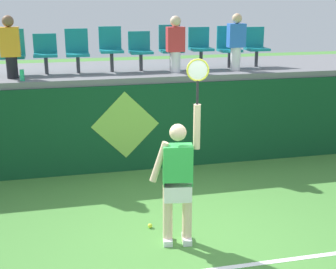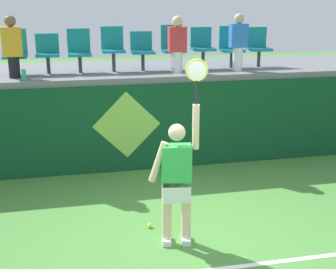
{
  "view_description": "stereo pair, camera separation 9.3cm",
  "coord_description": "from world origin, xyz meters",
  "px_view_note": "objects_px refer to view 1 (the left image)",
  "views": [
    {
      "loc": [
        -1.62,
        -5.5,
        3.23
      ],
      "look_at": [
        -0.1,
        1.06,
        1.24
      ],
      "focal_mm": 50.59,
      "sensor_mm": 36.0,
      "label": 1
    },
    {
      "loc": [
        -1.53,
        -5.52,
        3.23
      ],
      "look_at": [
        -0.1,
        1.06,
        1.24
      ],
      "focal_mm": 50.59,
      "sensor_mm": 36.0,
      "label": 2
    }
  ],
  "objects_px": {
    "stadium_chair_3": "(111,47)",
    "stadium_chair_0": "(13,51)",
    "tennis_ball": "(150,226)",
    "stadium_chair_5": "(171,46)",
    "tennis_player": "(178,178)",
    "stadium_chair_1": "(45,52)",
    "stadium_chair_6": "(200,45)",
    "stadium_chair_8": "(256,45)",
    "spectator_0": "(10,46)",
    "spectator_1": "(175,43)",
    "stadium_chair_4": "(140,49)",
    "water_bottle": "(22,75)",
    "spectator_2": "(236,41)",
    "stadium_chair_7": "(228,45)",
    "stadium_chair_2": "(77,49)"
  },
  "relations": [
    {
      "from": "stadium_chair_7",
      "to": "stadium_chair_8",
      "type": "relative_size",
      "value": 1.04
    },
    {
      "from": "stadium_chair_3",
      "to": "stadium_chair_4",
      "type": "bearing_deg",
      "value": -0.7
    },
    {
      "from": "tennis_ball",
      "to": "stadium_chair_2",
      "type": "bearing_deg",
      "value": 102.95
    },
    {
      "from": "stadium_chair_4",
      "to": "stadium_chair_1",
      "type": "bearing_deg",
      "value": -179.99
    },
    {
      "from": "stadium_chair_6",
      "to": "stadium_chair_8",
      "type": "height_order",
      "value": "stadium_chair_6"
    },
    {
      "from": "tennis_player",
      "to": "spectator_1",
      "type": "relative_size",
      "value": 2.31
    },
    {
      "from": "spectator_1",
      "to": "water_bottle",
      "type": "bearing_deg",
      "value": -172.89
    },
    {
      "from": "stadium_chair_4",
      "to": "stadium_chair_8",
      "type": "height_order",
      "value": "stadium_chair_8"
    },
    {
      "from": "stadium_chair_0",
      "to": "spectator_0",
      "type": "xyz_separation_m",
      "value": [
        0.0,
        -0.43,
        0.14
      ]
    },
    {
      "from": "stadium_chair_0",
      "to": "stadium_chair_2",
      "type": "relative_size",
      "value": 1.02
    },
    {
      "from": "stadium_chair_1",
      "to": "stadium_chair_0",
      "type": "bearing_deg",
      "value": 178.79
    },
    {
      "from": "tennis_player",
      "to": "stadium_chair_1",
      "type": "xyz_separation_m",
      "value": [
        -1.65,
        3.81,
        1.25
      ]
    },
    {
      "from": "water_bottle",
      "to": "tennis_player",
      "type": "bearing_deg",
      "value": -55.97
    },
    {
      "from": "stadium_chair_0",
      "to": "spectator_1",
      "type": "bearing_deg",
      "value": -7.63
    },
    {
      "from": "stadium_chair_4",
      "to": "spectator_2",
      "type": "height_order",
      "value": "spectator_2"
    },
    {
      "from": "tennis_player",
      "to": "spectator_1",
      "type": "height_order",
      "value": "spectator_1"
    },
    {
      "from": "tennis_player",
      "to": "stadium_chair_3",
      "type": "distance_m",
      "value": 4.05
    },
    {
      "from": "stadium_chair_3",
      "to": "stadium_chair_0",
      "type": "bearing_deg",
      "value": 179.84
    },
    {
      "from": "water_bottle",
      "to": "stadium_chair_5",
      "type": "distance_m",
      "value": 2.99
    },
    {
      "from": "stadium_chair_4",
      "to": "stadium_chair_8",
      "type": "relative_size",
      "value": 0.94
    },
    {
      "from": "stadium_chair_7",
      "to": "spectator_0",
      "type": "xyz_separation_m",
      "value": [
        -4.28,
        -0.43,
        0.13
      ]
    },
    {
      "from": "tennis_ball",
      "to": "spectator_0",
      "type": "bearing_deg",
      "value": 124.04
    },
    {
      "from": "stadium_chair_1",
      "to": "spectator_2",
      "type": "xyz_separation_m",
      "value": [
        3.69,
        -0.42,
        0.16
      ]
    },
    {
      "from": "stadium_chair_4",
      "to": "stadium_chair_7",
      "type": "xyz_separation_m",
      "value": [
        1.86,
        0.01,
        0.02
      ]
    },
    {
      "from": "stadium_chair_6",
      "to": "spectator_0",
      "type": "bearing_deg",
      "value": -173.42
    },
    {
      "from": "stadium_chair_0",
      "to": "stadium_chair_8",
      "type": "relative_size",
      "value": 1.04
    },
    {
      "from": "water_bottle",
      "to": "stadium_chair_5",
      "type": "relative_size",
      "value": 0.23
    },
    {
      "from": "stadium_chair_5",
      "to": "spectator_1",
      "type": "distance_m",
      "value": 0.42
    },
    {
      "from": "stadium_chair_0",
      "to": "stadium_chair_4",
      "type": "height_order",
      "value": "stadium_chair_0"
    },
    {
      "from": "tennis_player",
      "to": "stadium_chair_7",
      "type": "bearing_deg",
      "value": 61.91
    },
    {
      "from": "tennis_player",
      "to": "spectator_2",
      "type": "distance_m",
      "value": 4.2
    },
    {
      "from": "tennis_player",
      "to": "stadium_chair_2",
      "type": "xyz_separation_m",
      "value": [
        -1.05,
        3.82,
        1.28
      ]
    },
    {
      "from": "stadium_chair_7",
      "to": "spectator_0",
      "type": "bearing_deg",
      "value": -174.27
    },
    {
      "from": "stadium_chair_1",
      "to": "spectator_0",
      "type": "distance_m",
      "value": 0.75
    },
    {
      "from": "stadium_chair_4",
      "to": "stadium_chair_6",
      "type": "height_order",
      "value": "stadium_chair_6"
    },
    {
      "from": "stadium_chair_2",
      "to": "stadium_chair_3",
      "type": "xyz_separation_m",
      "value": [
        0.65,
        -0.0,
        0.04
      ]
    },
    {
      "from": "stadium_chair_1",
      "to": "stadium_chair_8",
      "type": "bearing_deg",
      "value": 0.09
    },
    {
      "from": "spectator_2",
      "to": "stadium_chair_7",
      "type": "bearing_deg",
      "value": 90.0
    },
    {
      "from": "stadium_chair_4",
      "to": "stadium_chair_6",
      "type": "relative_size",
      "value": 0.92
    },
    {
      "from": "tennis_ball",
      "to": "stadium_chair_5",
      "type": "xyz_separation_m",
      "value": [
        1.09,
        3.33,
        2.21
      ]
    },
    {
      "from": "stadium_chair_4",
      "to": "spectator_2",
      "type": "relative_size",
      "value": 0.68
    },
    {
      "from": "stadium_chair_0",
      "to": "spectator_0",
      "type": "height_order",
      "value": "spectator_0"
    },
    {
      "from": "stadium_chair_1",
      "to": "stadium_chair_4",
      "type": "xyz_separation_m",
      "value": [
        1.83,
        0.0,
        0.01
      ]
    },
    {
      "from": "stadium_chair_4",
      "to": "stadium_chair_5",
      "type": "bearing_deg",
      "value": 1.08
    },
    {
      "from": "stadium_chair_1",
      "to": "water_bottle",
      "type": "bearing_deg",
      "value": -118.48
    },
    {
      "from": "stadium_chair_6",
      "to": "spectator_0",
      "type": "distance_m",
      "value": 3.7
    },
    {
      "from": "tennis_ball",
      "to": "stadium_chair_3",
      "type": "relative_size",
      "value": 0.08
    },
    {
      "from": "stadium_chair_4",
      "to": "spectator_1",
      "type": "height_order",
      "value": "spectator_1"
    },
    {
      "from": "stadium_chair_4",
      "to": "spectator_1",
      "type": "relative_size",
      "value": 0.71
    },
    {
      "from": "stadium_chair_7",
      "to": "stadium_chair_2",
      "type": "bearing_deg",
      "value": -179.99
    }
  ]
}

